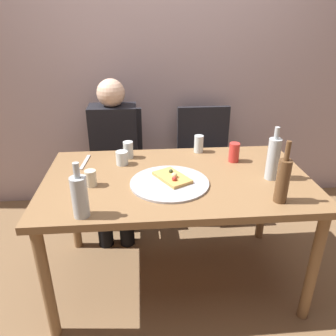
# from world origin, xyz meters

# --- Properties ---
(ground_plane) EXTENTS (8.00, 8.00, 0.00)m
(ground_plane) POSITION_xyz_m (0.00, 0.00, 0.00)
(ground_plane) COLOR brown
(back_wall) EXTENTS (6.00, 0.10, 2.60)m
(back_wall) POSITION_xyz_m (0.00, 1.15, 1.30)
(back_wall) COLOR #B29EA3
(back_wall) RESTS_ON ground_plane
(dining_table) EXTENTS (1.52, 0.88, 0.74)m
(dining_table) POSITION_xyz_m (0.00, 0.00, 0.66)
(dining_table) COLOR olive
(dining_table) RESTS_ON ground_plane
(pizza_tray) EXTENTS (0.44, 0.44, 0.01)m
(pizza_tray) POSITION_xyz_m (-0.05, -0.08, 0.75)
(pizza_tray) COLOR #ADADB2
(pizza_tray) RESTS_ON dining_table
(pizza_slice_last) EXTENTS (0.22, 0.26, 0.05)m
(pizza_slice_last) POSITION_xyz_m (-0.03, -0.05, 0.77)
(pizza_slice_last) COLOR tan
(pizza_slice_last) RESTS_ON pizza_tray
(wine_bottle) EXTENTS (0.07, 0.07, 0.30)m
(wine_bottle) POSITION_xyz_m (0.53, -0.06, 0.87)
(wine_bottle) COLOR #B2BCC1
(wine_bottle) RESTS_ON dining_table
(beer_bottle) EXTENTS (0.06, 0.06, 0.32)m
(beer_bottle) POSITION_xyz_m (0.48, -0.31, 0.86)
(beer_bottle) COLOR brown
(beer_bottle) RESTS_ON dining_table
(water_bottle) EXTENTS (0.08, 0.08, 0.27)m
(water_bottle) POSITION_xyz_m (-0.48, -0.36, 0.85)
(water_bottle) COLOR #B2BCC1
(water_bottle) RESTS_ON dining_table
(tumbler_near) EXTENTS (0.06, 0.06, 0.11)m
(tumbler_near) POSITION_xyz_m (-0.28, 0.31, 0.80)
(tumbler_near) COLOR silver
(tumbler_near) RESTS_ON dining_table
(tumbler_far) EXTENTS (0.06, 0.06, 0.09)m
(tumbler_far) POSITION_xyz_m (-0.48, -0.07, 0.79)
(tumbler_far) COLOR beige
(tumbler_far) RESTS_ON dining_table
(wine_glass) EXTENTS (0.06, 0.06, 0.12)m
(wine_glass) POSITION_xyz_m (0.19, 0.37, 0.80)
(wine_glass) COLOR silver
(wine_glass) RESTS_ON dining_table
(short_glass) EXTENTS (0.07, 0.07, 0.09)m
(short_glass) POSITION_xyz_m (-0.32, 0.21, 0.78)
(short_glass) COLOR silver
(short_glass) RESTS_ON dining_table
(soda_can) EXTENTS (0.07, 0.07, 0.12)m
(soda_can) POSITION_xyz_m (0.38, 0.19, 0.80)
(soda_can) COLOR red
(soda_can) RESTS_ON dining_table
(table_knife) EXTENTS (0.04, 0.22, 0.01)m
(table_knife) POSITION_xyz_m (-0.56, 0.25, 0.75)
(table_knife) COLOR #B7B7BC
(table_knife) RESTS_ON dining_table
(chair_left) EXTENTS (0.44, 0.44, 0.90)m
(chair_left) POSITION_xyz_m (-0.41, 0.84, 0.51)
(chair_left) COLOR black
(chair_left) RESTS_ON ground_plane
(chair_right) EXTENTS (0.44, 0.44, 0.90)m
(chair_right) POSITION_xyz_m (0.33, 0.84, 0.51)
(chair_right) COLOR black
(chair_right) RESTS_ON ground_plane
(guest_in_sweater) EXTENTS (0.36, 0.56, 1.17)m
(guest_in_sweater) POSITION_xyz_m (-0.41, 0.69, 0.64)
(guest_in_sweater) COLOR black
(guest_in_sweater) RESTS_ON ground_plane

